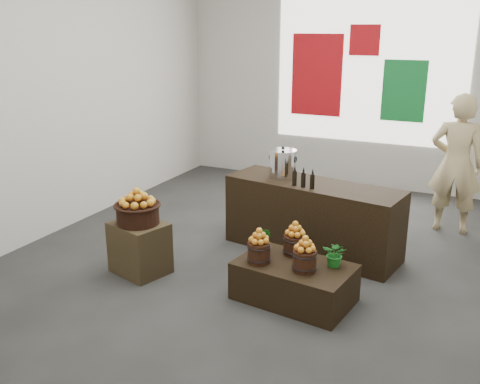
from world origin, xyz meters
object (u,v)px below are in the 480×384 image
at_px(counter, 312,217).
at_px(wicker_basket, 138,214).
at_px(stock_pot_left, 283,165).
at_px(display_table, 294,282).
at_px(crate, 140,248).
at_px(shopper, 456,164).

bearing_deg(counter, wicker_basket, -128.41).
relative_size(wicker_basket, stock_pot_left, 1.42).
height_order(display_table, stock_pot_left, stock_pot_left).
xyz_separation_m(display_table, counter, (-0.24, 1.29, 0.24)).
bearing_deg(display_table, stock_pot_left, 123.91).
xyz_separation_m(crate, shopper, (3.09, 2.92, 0.65)).
bearing_deg(wicker_basket, counter, 41.91).
relative_size(wicker_basket, display_table, 0.41).
distance_m(counter, shopper, 2.18).
relative_size(display_table, shopper, 0.61).
relative_size(stock_pot_left, shopper, 0.18).
relative_size(display_table, stock_pot_left, 3.46).
bearing_deg(stock_pot_left, wicker_basket, -127.46).
bearing_deg(wicker_basket, display_table, 4.19).
xyz_separation_m(display_table, stock_pot_left, (-0.67, 1.37, 0.86)).
height_order(crate, display_table, crate).
height_order(wicker_basket, counter, counter).
xyz_separation_m(wicker_basket, shopper, (3.09, 2.92, 0.25)).
xyz_separation_m(crate, counter, (1.59, 1.43, 0.15)).
relative_size(crate, wicker_basket, 1.25).
bearing_deg(display_table, wicker_basket, -168.14).
bearing_deg(shopper, crate, 42.79).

